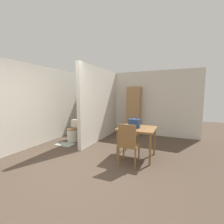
{
  "coord_description": "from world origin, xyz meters",
  "views": [
    {
      "loc": [
        1.87,
        -2.27,
        1.58
      ],
      "look_at": [
        0.09,
        1.72,
        1.08
      ],
      "focal_mm": 24.0,
      "sensor_mm": 36.0,
      "label": 1
    }
  ],
  "objects": [
    {
      "name": "ground_plane",
      "position": [
        0.0,
        0.0,
        0.0
      ],
      "size": [
        16.0,
        16.0,
        0.0
      ],
      "primitive_type": "plane",
      "color": "#4C3D30"
    },
    {
      "name": "toilet",
      "position": [
        -1.4,
        1.8,
        0.31
      ],
      "size": [
        0.38,
        0.53,
        0.71
      ],
      "color": "silver",
      "rests_on": "ground_plane"
    },
    {
      "name": "partition_wall",
      "position": [
        -0.66,
        2.38,
        1.25
      ],
      "size": [
        0.12,
        2.55,
        2.5
      ],
      "color": "beige",
      "rests_on": "ground_plane"
    },
    {
      "name": "handbag",
      "position": [
        0.88,
        1.31,
        0.88
      ],
      "size": [
        0.27,
        0.18,
        0.3
      ],
      "color": "navy",
      "rests_on": "dining_table"
    },
    {
      "name": "bath_mat",
      "position": [
        -1.4,
        1.35,
        0.01
      ],
      "size": [
        0.57,
        0.35,
        0.01
      ],
      "color": "#99A899",
      "rests_on": "ground_plane"
    },
    {
      "name": "wall_back",
      "position": [
        0.0,
        3.72,
        1.25
      ],
      "size": [
        5.3,
        0.12,
        2.5
      ],
      "color": "beige",
      "rests_on": "ground_plane"
    },
    {
      "name": "wooden_chair",
      "position": [
        0.89,
        0.82,
        0.52
      ],
      "size": [
        0.45,
        0.45,
        0.96
      ],
      "rotation": [
        0.0,
        0.0,
        0.04
      ],
      "color": "brown",
      "rests_on": "ground_plane"
    },
    {
      "name": "wall_left",
      "position": [
        -2.21,
        1.83,
        1.25
      ],
      "size": [
        0.12,
        4.66,
        2.5
      ],
      "color": "beige",
      "rests_on": "ground_plane"
    },
    {
      "name": "dining_table",
      "position": [
        0.94,
        1.35,
        0.67
      ],
      "size": [
        0.9,
        0.78,
        0.76
      ],
      "color": "brown",
      "rests_on": "ground_plane"
    },
    {
      "name": "wooden_cabinet",
      "position": [
        0.25,
        3.47,
        0.95
      ],
      "size": [
        0.51,
        0.36,
        1.89
      ],
      "color": "#997047",
      "rests_on": "ground_plane"
    }
  ]
}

